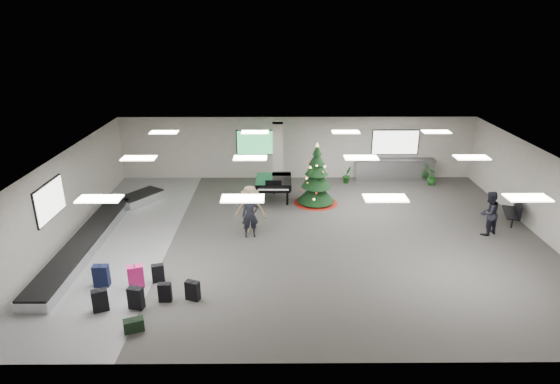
{
  "coord_description": "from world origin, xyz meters",
  "views": [
    {
      "loc": [
        -1.04,
        -16.17,
        7.91
      ],
      "look_at": [
        -0.92,
        1.0,
        1.45
      ],
      "focal_mm": 30.0,
      "sensor_mm": 36.0,
      "label": 1
    }
  ],
  "objects_px": {
    "service_counter": "(394,169)",
    "traveler_b": "(250,209)",
    "christmas_tree": "(316,183)",
    "traveler_bench": "(489,213)",
    "bench": "(514,210)",
    "pink_suitcase": "(136,277)",
    "baggage_carousel": "(98,233)",
    "potted_plant_left": "(347,175)",
    "potted_plant_right": "(432,177)",
    "grand_piano": "(274,182)",
    "traveler_a": "(250,215)"
  },
  "relations": [
    {
      "from": "baggage_carousel",
      "to": "potted_plant_left",
      "type": "bearing_deg",
      "value": 31.07
    },
    {
      "from": "traveler_a",
      "to": "potted_plant_left",
      "type": "relative_size",
      "value": 2.08
    },
    {
      "from": "christmas_tree",
      "to": "traveler_bench",
      "type": "height_order",
      "value": "christmas_tree"
    },
    {
      "from": "pink_suitcase",
      "to": "baggage_carousel",
      "type": "bearing_deg",
      "value": 104.55
    },
    {
      "from": "bench",
      "to": "grand_piano",
      "type": "bearing_deg",
      "value": -177.21
    },
    {
      "from": "pink_suitcase",
      "to": "traveler_bench",
      "type": "distance_m",
      "value": 13.01
    },
    {
      "from": "potted_plant_right",
      "to": "grand_piano",
      "type": "bearing_deg",
      "value": -166.05
    },
    {
      "from": "christmas_tree",
      "to": "traveler_bench",
      "type": "xyz_separation_m",
      "value": [
        6.32,
        -3.29,
        -0.09
      ]
    },
    {
      "from": "potted_plant_left",
      "to": "potted_plant_right",
      "type": "height_order",
      "value": "potted_plant_left"
    },
    {
      "from": "grand_piano",
      "to": "traveler_bench",
      "type": "relative_size",
      "value": 1.17
    },
    {
      "from": "traveler_a",
      "to": "grand_piano",
      "type": "bearing_deg",
      "value": 68.09
    },
    {
      "from": "traveler_b",
      "to": "christmas_tree",
      "type": "bearing_deg",
      "value": 51.09
    },
    {
      "from": "traveler_bench",
      "to": "potted_plant_left",
      "type": "relative_size",
      "value": 2.09
    },
    {
      "from": "christmas_tree",
      "to": "service_counter",
      "type": "bearing_deg",
      "value": 36.75
    },
    {
      "from": "christmas_tree",
      "to": "potted_plant_right",
      "type": "relative_size",
      "value": 3.39
    },
    {
      "from": "bench",
      "to": "traveler_bench",
      "type": "height_order",
      "value": "traveler_bench"
    },
    {
      "from": "baggage_carousel",
      "to": "potted_plant_right",
      "type": "relative_size",
      "value": 11.69
    },
    {
      "from": "traveler_bench",
      "to": "potted_plant_right",
      "type": "bearing_deg",
      "value": -116.22
    },
    {
      "from": "service_counter",
      "to": "potted_plant_left",
      "type": "bearing_deg",
      "value": -168.51
    },
    {
      "from": "bench",
      "to": "traveler_bench",
      "type": "bearing_deg",
      "value": -126.59
    },
    {
      "from": "pink_suitcase",
      "to": "grand_piano",
      "type": "relative_size",
      "value": 0.37
    },
    {
      "from": "pink_suitcase",
      "to": "potted_plant_left",
      "type": "xyz_separation_m",
      "value": [
        7.9,
        9.69,
        0.05
      ]
    },
    {
      "from": "traveler_b",
      "to": "potted_plant_left",
      "type": "relative_size",
      "value": 2.25
    },
    {
      "from": "baggage_carousel",
      "to": "potted_plant_left",
      "type": "distance_m",
      "value": 12.06
    },
    {
      "from": "service_counter",
      "to": "traveler_b",
      "type": "distance_m",
      "value": 9.41
    },
    {
      "from": "traveler_bench",
      "to": "grand_piano",
      "type": "bearing_deg",
      "value": -54.02
    },
    {
      "from": "traveler_a",
      "to": "bench",
      "type": "bearing_deg",
      "value": -2.54
    },
    {
      "from": "baggage_carousel",
      "to": "traveler_bench",
      "type": "xyz_separation_m",
      "value": [
        14.88,
        0.25,
        0.66
      ]
    },
    {
      "from": "service_counter",
      "to": "bench",
      "type": "xyz_separation_m",
      "value": [
        3.6,
        -5.36,
        -0.02
      ]
    },
    {
      "from": "baggage_carousel",
      "to": "service_counter",
      "type": "distance_m",
      "value": 14.5
    },
    {
      "from": "christmas_tree",
      "to": "traveler_b",
      "type": "xyz_separation_m",
      "value": [
        -2.79,
        -3.0,
        -0.02
      ]
    },
    {
      "from": "bench",
      "to": "pink_suitcase",
      "type": "bearing_deg",
      "value": -143.29
    },
    {
      "from": "christmas_tree",
      "to": "baggage_carousel",
      "type": "bearing_deg",
      "value": -157.56
    },
    {
      "from": "service_counter",
      "to": "potted_plant_right",
      "type": "relative_size",
      "value": 4.88
    },
    {
      "from": "traveler_bench",
      "to": "potted_plant_right",
      "type": "relative_size",
      "value": 2.11
    },
    {
      "from": "baggage_carousel",
      "to": "potted_plant_left",
      "type": "relative_size",
      "value": 11.55
    },
    {
      "from": "traveler_bench",
      "to": "bench",
      "type": "bearing_deg",
      "value": -173.94
    },
    {
      "from": "pink_suitcase",
      "to": "bench",
      "type": "distance_m",
      "value": 14.83
    },
    {
      "from": "service_counter",
      "to": "pink_suitcase",
      "type": "height_order",
      "value": "service_counter"
    },
    {
      "from": "potted_plant_left",
      "to": "traveler_a",
      "type": "bearing_deg",
      "value": -126.63
    },
    {
      "from": "potted_plant_left",
      "to": "grand_piano",
      "type": "bearing_deg",
      "value": -148.46
    },
    {
      "from": "traveler_b",
      "to": "potted_plant_right",
      "type": "relative_size",
      "value": 2.27
    },
    {
      "from": "service_counter",
      "to": "traveler_bench",
      "type": "height_order",
      "value": "traveler_bench"
    },
    {
      "from": "pink_suitcase",
      "to": "traveler_bench",
      "type": "height_order",
      "value": "traveler_bench"
    },
    {
      "from": "traveler_b",
      "to": "potted_plant_right",
      "type": "height_order",
      "value": "traveler_b"
    },
    {
      "from": "service_counter",
      "to": "bench",
      "type": "height_order",
      "value": "service_counter"
    },
    {
      "from": "baggage_carousel",
      "to": "grand_piano",
      "type": "xyz_separation_m",
      "value": [
        6.65,
        3.97,
        0.62
      ]
    },
    {
      "from": "traveler_bench",
      "to": "potted_plant_left",
      "type": "bearing_deg",
      "value": -82.38
    },
    {
      "from": "traveler_bench",
      "to": "potted_plant_right",
      "type": "distance_m",
      "value": 5.7
    },
    {
      "from": "bench",
      "to": "traveler_b",
      "type": "relative_size",
      "value": 0.83
    }
  ]
}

